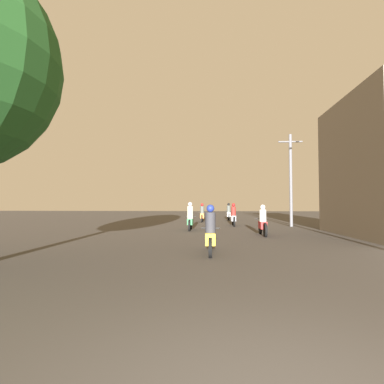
{
  "coord_description": "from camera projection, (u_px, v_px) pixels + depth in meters",
  "views": [
    {
      "loc": [
        -0.55,
        -1.88,
        1.54
      ],
      "look_at": [
        -1.81,
        16.07,
        2.24
      ],
      "focal_mm": 28.0,
      "sensor_mm": 36.0,
      "label": 1
    }
  ],
  "objects": [
    {
      "name": "motorcycle_white",
      "position": [
        229.0,
        213.0,
        27.6
      ],
      "size": [
        0.6,
        1.94,
        1.6
      ],
      "rotation": [
        0.0,
        0.0,
        0.12
      ],
      "color": "black",
      "rests_on": "ground_plane"
    },
    {
      "name": "motorcycle_green",
      "position": [
        190.0,
        219.0,
        17.29
      ],
      "size": [
        0.6,
        1.9,
        1.63
      ],
      "rotation": [
        0.0,
        0.0,
        0.16
      ],
      "color": "black",
      "rests_on": "ground_plane"
    },
    {
      "name": "motorcycle_silver",
      "position": [
        233.0,
        217.0,
        20.66
      ],
      "size": [
        0.6,
        2.04,
        1.56
      ],
      "rotation": [
        0.0,
        0.0,
        0.17
      ],
      "color": "black",
      "rests_on": "ground_plane"
    },
    {
      "name": "motorcycle_red",
      "position": [
        263.0,
        223.0,
        14.43
      ],
      "size": [
        0.6,
        2.1,
        1.49
      ],
      "rotation": [
        0.0,
        0.0,
        0.1
      ],
      "color": "black",
      "rests_on": "ground_plane"
    },
    {
      "name": "utility_pole_far",
      "position": [
        291.0,
        178.0,
        20.19
      ],
      "size": [
        1.6,
        0.2,
        6.24
      ],
      "color": "slate",
      "rests_on": "ground_plane"
    },
    {
      "name": "motorcycle_yellow",
      "position": [
        210.0,
        234.0,
        9.22
      ],
      "size": [
        0.6,
        1.99,
        1.51
      ],
      "rotation": [
        0.0,
        0.0,
        -0.04
      ],
      "color": "black",
      "rests_on": "ground_plane"
    },
    {
      "name": "motorcycle_orange",
      "position": [
        202.0,
        215.0,
        25.12
      ],
      "size": [
        0.6,
        2.09,
        1.56
      ],
      "rotation": [
        0.0,
        0.0,
        0.04
      ],
      "color": "black",
      "rests_on": "ground_plane"
    }
  ]
}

